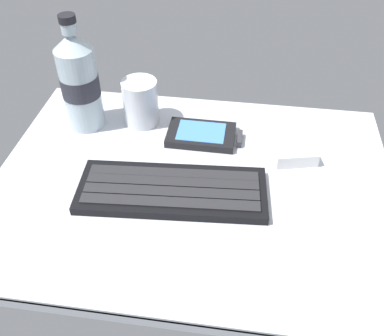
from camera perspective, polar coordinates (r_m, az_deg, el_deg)
ground_plane at (r=69.14cm, az=-0.03°, el=-2.58°), size 64.00×48.00×2.80cm
keyboard at (r=66.23cm, az=-2.67°, el=-2.95°), size 29.73×13.11×1.70cm
handheld_device at (r=76.73cm, az=1.71°, el=4.40°), size 12.86×7.72×1.50cm
juice_cup at (r=79.59cm, az=-6.82°, el=8.46°), size 6.40×6.40×8.50cm
water_bottle at (r=78.19cm, az=-14.73°, el=11.07°), size 6.73×6.73×20.80cm
charger_block at (r=74.23cm, az=13.36°, el=2.04°), size 8.12×7.08×2.40cm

